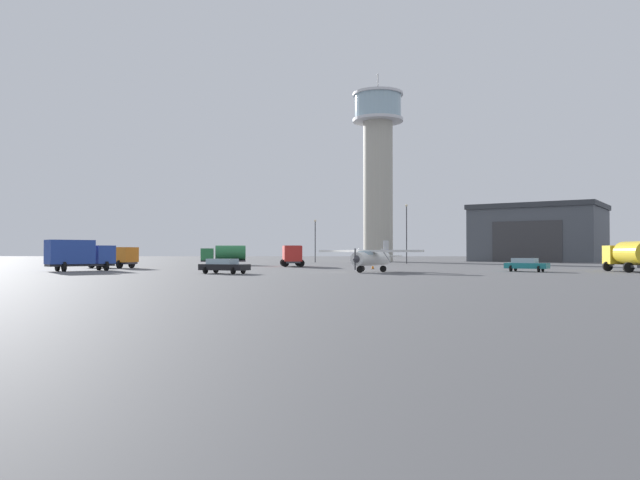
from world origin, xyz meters
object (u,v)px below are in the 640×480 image
airplane_white (372,257)px  truck_box_blue (79,254)px  truck_box_red (292,254)px  light_post_west (315,237)px  truck_fuel_tanker_yellow (630,255)px  traffic_cone_near_left (373,266)px  car_teal (526,264)px  light_post_east (407,229)px  control_tower (378,162)px  truck_flatbed_orange (118,258)px  car_black (224,266)px  truck_fuel_tanker_green (224,254)px

airplane_white → truck_box_blue: bearing=-65.8°
truck_box_red → light_post_west: bearing=168.6°
light_post_west → truck_fuel_tanker_yellow: bearing=-56.5°
traffic_cone_near_left → car_teal: bearing=-29.1°
light_post_east → traffic_cone_near_left: light_post_east is taller
truck_box_red → truck_fuel_tanker_yellow: 40.89m
control_tower → truck_flatbed_orange: (-34.29, -49.37, -18.86)m
truck_box_red → traffic_cone_near_left: truck_box_red is taller
airplane_white → truck_fuel_tanker_yellow: bearing=119.5°
truck_box_red → truck_box_blue: bearing=-55.1°
truck_flatbed_orange → light_post_east: light_post_east is taller
truck_box_blue → truck_fuel_tanker_yellow: 56.12m
truck_box_red → airplane_white: bearing=16.5°
airplane_white → car_black: 14.75m
car_black → traffic_cone_near_left: 20.91m
truck_box_red → car_teal: size_ratio=1.66×
airplane_white → car_teal: airplane_white is taller
truck_box_red → truck_flatbed_orange: (-20.50, -8.96, -0.40)m
truck_box_blue → light_post_east: (38.09, 40.21, 4.11)m
light_post_east → truck_fuel_tanker_green: bearing=-157.7°
truck_box_red → car_black: size_ratio=1.52×
truck_fuel_tanker_green → traffic_cone_near_left: size_ratio=9.94×
truck_box_blue → light_post_east: size_ratio=0.64×
light_post_east → car_teal: bearing=-78.8°
truck_fuel_tanker_yellow → truck_fuel_tanker_green: bearing=58.0°
truck_flatbed_orange → light_post_east: bearing=56.5°
truck_fuel_tanker_yellow → light_post_east: 44.83m
car_teal → truck_fuel_tanker_green: bearing=172.7°
truck_fuel_tanker_green → car_black: (7.27, -35.39, -0.90)m
control_tower → truck_box_red: (-13.79, -40.41, -18.45)m
control_tower → car_black: control_tower is taller
truck_fuel_tanker_green → light_post_west: size_ratio=0.87×
truck_fuel_tanker_green → truck_flatbed_orange: (-9.40, -17.88, -0.40)m
control_tower → light_post_west: bearing=-143.6°
truck_box_blue → light_post_west: bearing=23.6°
truck_fuel_tanker_yellow → traffic_cone_near_left: 26.70m
control_tower → traffic_cone_near_left: control_tower is taller
airplane_white → truck_flatbed_orange: bearing=-84.6°
truck_flatbed_orange → car_black: 24.19m
car_black → light_post_east: (21.36, 47.13, 5.15)m
car_teal → light_post_east: 41.36m
control_tower → truck_fuel_tanker_yellow: size_ratio=5.44×
truck_box_blue → car_teal: (46.08, -0.05, -1.04)m
truck_flatbed_orange → control_tower: bearing=73.8°
control_tower → truck_fuel_tanker_green: size_ratio=5.49×
airplane_white → light_post_west: light_post_west is taller
truck_fuel_tanker_green → light_post_west: bearing=-130.5°
truck_box_blue → truck_fuel_tanker_yellow: truck_box_blue is taller
truck_box_blue → control_tower: bearing=17.2°
traffic_cone_near_left → truck_box_red: bearing=133.0°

